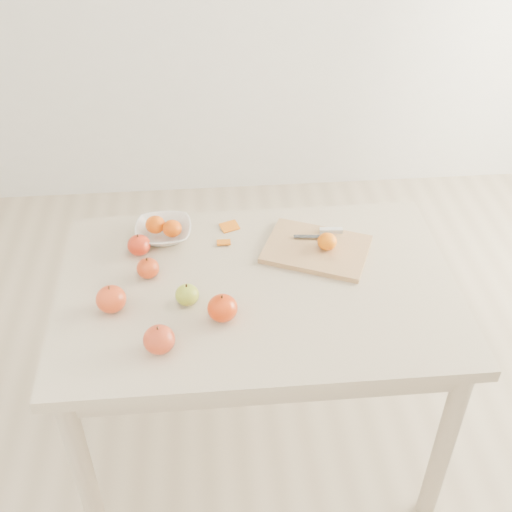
{
  "coord_description": "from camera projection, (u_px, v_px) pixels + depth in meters",
  "views": [
    {
      "loc": [
        -0.13,
        -1.46,
        2.01
      ],
      "look_at": [
        0.0,
        0.05,
        0.82
      ],
      "focal_mm": 45.0,
      "sensor_mm": 36.0,
      "label": 1
    }
  ],
  "objects": [
    {
      "name": "board_tangerine",
      "position": [
        327.0,
        241.0,
        2.03
      ],
      "size": [
        0.06,
        0.06,
        0.05
      ],
      "primitive_type": "ellipsoid",
      "color": "orange",
      "rests_on": "cutting_board"
    },
    {
      "name": "apple_red_d",
      "position": [
        111.0,
        299.0,
        1.82
      ],
      "size": [
        0.09,
        0.09,
        0.08
      ],
      "primitive_type": "ellipsoid",
      "color": "maroon",
      "rests_on": "table"
    },
    {
      "name": "fruit_bowl",
      "position": [
        164.0,
        232.0,
        2.1
      ],
      "size": [
        0.18,
        0.18,
        0.05
      ],
      "primitive_type": "imported",
      "color": "white",
      "rests_on": "table"
    },
    {
      "name": "apple_red_e",
      "position": [
        222.0,
        308.0,
        1.79
      ],
      "size": [
        0.09,
        0.09,
        0.08
      ],
      "primitive_type": "ellipsoid",
      "color": "#A41402",
      "rests_on": "table"
    },
    {
      "name": "bowl_tangerine_far",
      "position": [
        172.0,
        228.0,
        2.08
      ],
      "size": [
        0.06,
        0.06,
        0.06
      ],
      "primitive_type": "ellipsoid",
      "color": "orange",
      "rests_on": "fruit_bowl"
    },
    {
      "name": "bowl_tangerine_near",
      "position": [
        155.0,
        225.0,
        2.1
      ],
      "size": [
        0.07,
        0.07,
        0.06
      ],
      "primitive_type": "ellipsoid",
      "color": "#D36107",
      "rests_on": "fruit_bowl"
    },
    {
      "name": "apple_green",
      "position": [
        187.0,
        295.0,
        1.85
      ],
      "size": [
        0.07,
        0.07,
        0.06
      ],
      "primitive_type": "ellipsoid",
      "color": "olive",
      "rests_on": "table"
    },
    {
      "name": "apple_red_a",
      "position": [
        139.0,
        245.0,
        2.03
      ],
      "size": [
        0.07,
        0.07,
        0.07
      ],
      "primitive_type": "ellipsoid",
      "color": "#A7130E",
      "rests_on": "table"
    },
    {
      "name": "paring_knife",
      "position": [
        327.0,
        231.0,
        2.1
      ],
      "size": [
        0.17,
        0.05,
        0.01
      ],
      "color": "silver",
      "rests_on": "cutting_board"
    },
    {
      "name": "orange_peel_b",
      "position": [
        224.0,
        243.0,
        2.09
      ],
      "size": [
        0.05,
        0.04,
        0.01
      ],
      "primitive_type": "cube",
      "rotation": [
        -0.14,
        0.0,
        0.0
      ],
      "color": "#CF630E",
      "rests_on": "table"
    },
    {
      "name": "apple_red_b",
      "position": [
        148.0,
        268.0,
        1.94
      ],
      "size": [
        0.07,
        0.07,
        0.06
      ],
      "primitive_type": "ellipsoid",
      "color": "#9F0A01",
      "rests_on": "table"
    },
    {
      "name": "apple_red_c",
      "position": [
        159.0,
        340.0,
        1.7
      ],
      "size": [
        0.09,
        0.09,
        0.08
      ],
      "primitive_type": "ellipsoid",
      "color": "maroon",
      "rests_on": "table"
    },
    {
      "name": "cutting_board",
      "position": [
        317.0,
        249.0,
        2.05
      ],
      "size": [
        0.39,
        0.34,
        0.02
      ],
      "primitive_type": "cube",
      "rotation": [
        0.0,
        0.0,
        -0.41
      ],
      "color": "tan",
      "rests_on": "table"
    },
    {
      "name": "table",
      "position": [
        257.0,
        308.0,
        1.99
      ],
      "size": [
        1.2,
        0.8,
        0.75
      ],
      "color": "beige",
      "rests_on": "ground"
    },
    {
      "name": "ground",
      "position": [
        257.0,
        436.0,
        2.4
      ],
      "size": [
        3.5,
        3.5,
        0.0
      ],
      "primitive_type": "plane",
      "color": "#C6B293",
      "rests_on": "ground"
    },
    {
      "name": "orange_peel_a",
      "position": [
        230.0,
        227.0,
        2.16
      ],
      "size": [
        0.07,
        0.06,
        0.01
      ],
      "primitive_type": "cube",
      "rotation": [
        0.21,
        0.0,
        0.36
      ],
      "color": "orange",
      "rests_on": "table"
    }
  ]
}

